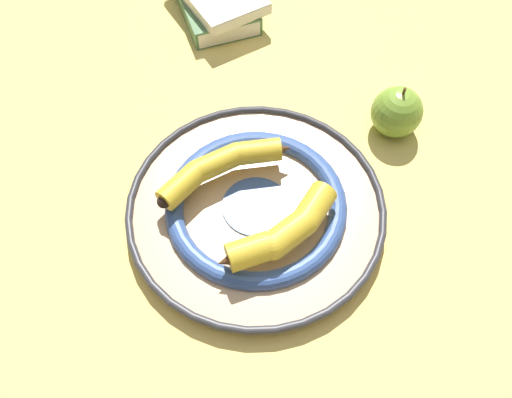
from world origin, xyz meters
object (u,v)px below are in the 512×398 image
banana_a (284,232)px  banana_b (221,165)px  decorative_bowl (256,207)px  book_stack (217,1)px  apple (397,112)px

banana_a → banana_b: bearing=89.0°
decorative_bowl → banana_a: banana_a is taller
decorative_bowl → banana_a: bearing=-33.4°
banana_b → book_stack: 0.39m
banana_a → book_stack: 0.51m
banana_b → apple: apple is taller
decorative_bowl → book_stack: book_stack is taller
decorative_bowl → banana_b: (-0.06, 0.02, 0.04)m
apple → decorative_bowl: bearing=-118.0°
banana_b → decorative_bowl: bearing=107.2°
decorative_bowl → banana_a: (0.06, -0.04, 0.04)m
decorative_bowl → banana_b: size_ratio=2.07×
decorative_bowl → book_stack: bearing=125.6°
apple → banana_a: bearing=-103.8°
decorative_bowl → apple: 0.27m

